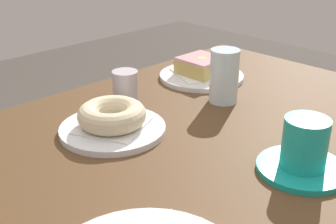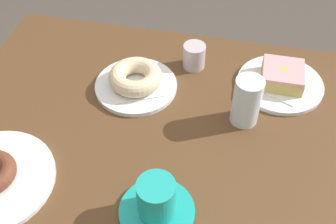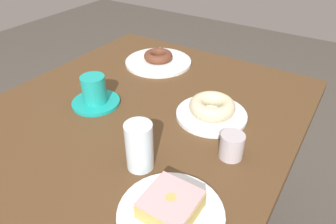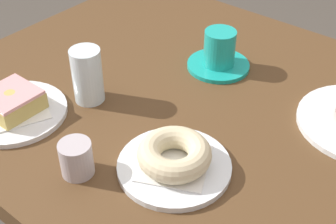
% 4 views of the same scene
% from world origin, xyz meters
% --- Properties ---
extents(table, '(0.99, 0.83, 0.73)m').
position_xyz_m(table, '(0.00, 0.00, 0.66)').
color(table, '#51361E').
rests_on(table, ground_plane).
extents(plate_glazed_square, '(0.20, 0.20, 0.01)m').
position_xyz_m(plate_glazed_square, '(0.22, 0.26, 0.73)').
color(plate_glazed_square, silver).
rests_on(plate_glazed_square, table).
extents(napkin_glazed_square, '(0.16, 0.16, 0.00)m').
position_xyz_m(napkin_glazed_square, '(0.22, 0.26, 0.74)').
color(napkin_glazed_square, white).
rests_on(napkin_glazed_square, plate_glazed_square).
extents(donut_glazed_square, '(0.09, 0.09, 0.04)m').
position_xyz_m(donut_glazed_square, '(0.22, 0.26, 0.76)').
color(donut_glazed_square, tan).
rests_on(donut_glazed_square, napkin_glazed_square).
extents(plate_sugar_ring, '(0.19, 0.19, 0.01)m').
position_xyz_m(plate_sugar_ring, '(-0.11, 0.18, 0.73)').
color(plate_sugar_ring, white).
rests_on(plate_sugar_ring, table).
extents(napkin_sugar_ring, '(0.15, 0.15, 0.00)m').
position_xyz_m(napkin_sugar_ring, '(-0.11, 0.18, 0.74)').
color(napkin_sugar_ring, white).
rests_on(napkin_sugar_ring, plate_sugar_ring).
extents(donut_sugar_ring, '(0.12, 0.12, 0.04)m').
position_xyz_m(donut_sugar_ring, '(-0.11, 0.18, 0.76)').
color(donut_sugar_ring, beige).
rests_on(donut_sugar_ring, napkin_sugar_ring).
extents(water_glass, '(0.06, 0.06, 0.11)m').
position_xyz_m(water_glass, '(0.15, 0.13, 0.78)').
color(water_glass, silver).
rests_on(water_glass, table).
extents(coffee_cup, '(0.14, 0.14, 0.09)m').
position_xyz_m(coffee_cup, '(0.01, -0.13, 0.76)').
color(coffee_cup, teal).
rests_on(coffee_cup, table).
extents(sugar_jar, '(0.05, 0.05, 0.06)m').
position_xyz_m(sugar_jar, '(0.01, 0.29, 0.76)').
color(sugar_jar, '#B7AEB5').
rests_on(sugar_jar, table).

